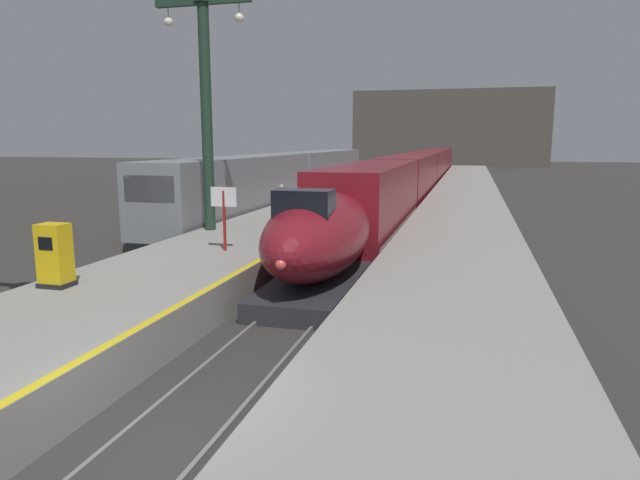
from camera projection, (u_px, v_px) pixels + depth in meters
ground_plane at (159, 452)px, 8.56m from camera, size 260.00×260.00×0.00m
platform_left at (320, 212)px, 33.04m from camera, size 4.80×110.00×1.05m
platform_right at (462, 217)px, 30.98m from camera, size 4.80×110.00×1.05m
platform_left_safety_stripe at (359, 204)px, 32.37m from camera, size 0.20×107.80×0.01m
rail_main_left at (383, 216)px, 34.90m from camera, size 0.08×110.00×0.12m
rail_main_right at (407, 217)px, 34.52m from camera, size 0.08×110.00×0.12m
rail_secondary_left at (261, 212)px, 36.96m from camera, size 0.08×110.00×0.12m
rail_secondary_right at (282, 213)px, 36.58m from camera, size 0.08×110.00×0.12m
highspeed_train_main at (419, 172)px, 49.05m from camera, size 2.92×76.00×3.60m
regional_train_adjacent at (289, 177)px, 39.97m from camera, size 2.85×36.60×3.80m
station_column_mid at (206, 92)px, 22.26m from camera, size 4.00×0.68×9.18m
passenger_near_edge at (282, 200)px, 25.44m from camera, size 0.56×0.30×1.69m
rolling_suitcase at (279, 215)px, 25.42m from camera, size 0.40×0.22×0.98m
ticket_machine_yellow at (55, 258)px, 14.04m from camera, size 0.76×0.62×1.60m
departure_info_board at (224, 206)px, 18.56m from camera, size 0.90×0.10×2.12m
terminus_back_wall at (449, 128)px, 104.37m from camera, size 36.00×2.00×14.00m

